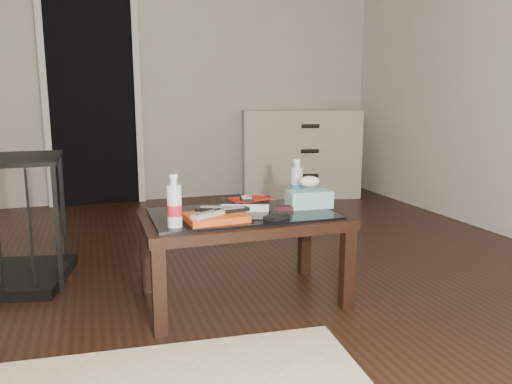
{
  "coord_description": "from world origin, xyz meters",
  "views": [
    {
      "loc": [
        -0.43,
        -2.6,
        1.04
      ],
      "look_at": [
        0.36,
        -0.18,
        0.55
      ],
      "focal_mm": 35.0,
      "sensor_mm": 36.0,
      "label": 1
    }
  ],
  "objects_px": {
    "textbook": "(246,203)",
    "tissue_box": "(309,199)",
    "dresser": "(299,153)",
    "water_bottle_left": "(174,201)",
    "water_bottle_right": "(297,181)",
    "coffee_table": "(243,225)"
  },
  "relations": [
    {
      "from": "textbook",
      "to": "tissue_box",
      "type": "distance_m",
      "value": 0.33
    },
    {
      "from": "dresser",
      "to": "tissue_box",
      "type": "relative_size",
      "value": 5.57
    },
    {
      "from": "textbook",
      "to": "water_bottle_left",
      "type": "distance_m",
      "value": 0.51
    },
    {
      "from": "textbook",
      "to": "tissue_box",
      "type": "xyz_separation_m",
      "value": [
        0.32,
        -0.1,
        0.02
      ]
    },
    {
      "from": "water_bottle_right",
      "to": "tissue_box",
      "type": "bearing_deg",
      "value": -87.57
    },
    {
      "from": "textbook",
      "to": "water_bottle_left",
      "type": "relative_size",
      "value": 1.05
    },
    {
      "from": "coffee_table",
      "to": "textbook",
      "type": "relative_size",
      "value": 4.0
    },
    {
      "from": "water_bottle_left",
      "to": "tissue_box",
      "type": "height_order",
      "value": "water_bottle_left"
    },
    {
      "from": "textbook",
      "to": "tissue_box",
      "type": "relative_size",
      "value": 1.09
    },
    {
      "from": "dresser",
      "to": "water_bottle_left",
      "type": "height_order",
      "value": "dresser"
    },
    {
      "from": "coffee_table",
      "to": "tissue_box",
      "type": "xyz_separation_m",
      "value": [
        0.37,
        0.01,
        0.11
      ]
    },
    {
      "from": "dresser",
      "to": "water_bottle_right",
      "type": "bearing_deg",
      "value": -100.83
    },
    {
      "from": "water_bottle_right",
      "to": "water_bottle_left",
      "type": "bearing_deg",
      "value": -155.68
    },
    {
      "from": "tissue_box",
      "to": "water_bottle_right",
      "type": "bearing_deg",
      "value": 94.57
    },
    {
      "from": "coffee_table",
      "to": "water_bottle_right",
      "type": "height_order",
      "value": "water_bottle_right"
    },
    {
      "from": "textbook",
      "to": "coffee_table",
      "type": "bearing_deg",
      "value": -95.09
    },
    {
      "from": "coffee_table",
      "to": "textbook",
      "type": "xyz_separation_m",
      "value": [
        0.05,
        0.11,
        0.09
      ]
    },
    {
      "from": "coffee_table",
      "to": "water_bottle_left",
      "type": "bearing_deg",
      "value": -155.58
    },
    {
      "from": "textbook",
      "to": "water_bottle_right",
      "type": "distance_m",
      "value": 0.33
    },
    {
      "from": "coffee_table",
      "to": "water_bottle_right",
      "type": "bearing_deg",
      "value": 24.22
    },
    {
      "from": "dresser",
      "to": "water_bottle_left",
      "type": "distance_m",
      "value": 3.17
    },
    {
      "from": "textbook",
      "to": "water_bottle_right",
      "type": "xyz_separation_m",
      "value": [
        0.31,
        0.06,
        0.1
      ]
    }
  ]
}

